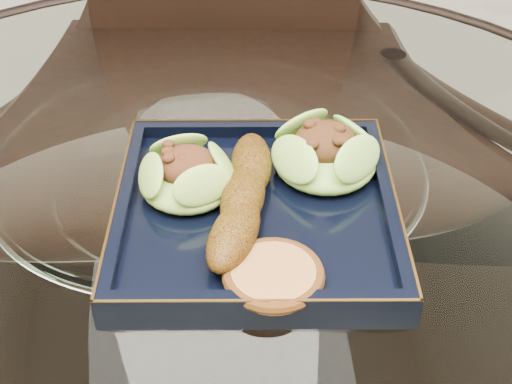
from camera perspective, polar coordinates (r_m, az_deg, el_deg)
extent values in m
cylinder|color=white|center=(0.74, -3.60, -0.67)|extent=(1.10, 1.10, 0.01)
torus|color=black|center=(0.74, -3.60, -0.67)|extent=(1.13, 1.13, 0.02)
cylinder|color=black|center=(1.25, 8.79, -4.96)|extent=(0.04, 0.04, 0.75)
cylinder|color=black|center=(1.23, -17.41, -7.43)|extent=(0.04, 0.04, 0.75)
cube|color=black|center=(1.13, -2.75, -0.67)|extent=(0.52, 0.52, 0.04)
cylinder|color=black|center=(1.48, -9.59, -3.74)|extent=(0.03, 0.03, 0.49)
cylinder|color=black|center=(1.46, 5.66, -3.96)|extent=(0.03, 0.03, 0.49)
cube|color=black|center=(0.70, 0.00, -1.93)|extent=(0.31, 0.31, 0.02)
ellipsoid|color=#6D9F2E|center=(0.70, -5.48, 1.15)|extent=(0.11, 0.11, 0.03)
ellipsoid|color=olive|center=(0.73, 5.55, 2.88)|extent=(0.12, 0.12, 0.04)
ellipsoid|color=#663D0A|center=(0.67, -1.04, -0.40)|extent=(0.09, 0.20, 0.04)
cylinder|color=#AD6F39|center=(0.61, 1.40, -6.75)|extent=(0.08, 0.08, 0.01)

